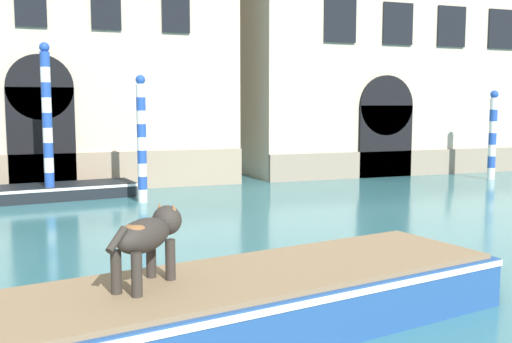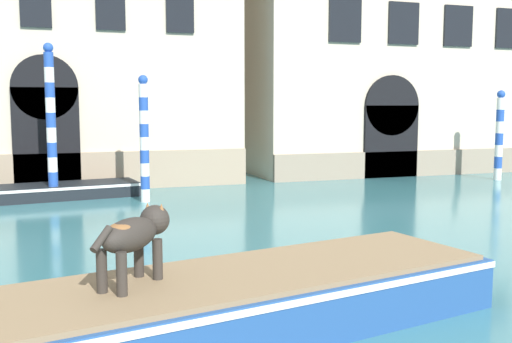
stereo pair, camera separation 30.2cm
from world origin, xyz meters
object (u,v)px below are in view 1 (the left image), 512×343
object	(u,v)px
boat_moored_near_palazzo	(47,192)
mooring_pole_2	(47,122)
dog_on_deck	(148,235)
mooring_pole_3	(493,134)
boat_foreground	(215,307)
mooring_pole_0	(142,139)

from	to	relation	value
boat_moored_near_palazzo	mooring_pole_2	world-z (taller)	mooring_pole_2
dog_on_deck	mooring_pole_3	distance (m)	18.37
boat_foreground	mooring_pole_3	world-z (taller)	mooring_pole_3
mooring_pole_0	mooring_pole_3	world-z (taller)	mooring_pole_0
boat_foreground	boat_moored_near_palazzo	bearing A→B (deg)	87.27
mooring_pole_0	dog_on_deck	bearing A→B (deg)	-98.74
mooring_pole_0	mooring_pole_2	size ratio (longest dim) A/B	0.80
dog_on_deck	mooring_pole_2	bearing A→B (deg)	47.98
mooring_pole_2	boat_foreground	bearing A→B (deg)	-81.58
boat_moored_near_palazzo	mooring_pole_0	distance (m)	3.36
boat_moored_near_palazzo	mooring_pole_3	bearing A→B (deg)	-9.81
boat_foreground	mooring_pole_3	size ratio (longest dim) A/B	2.47
boat_foreground	mooring_pole_3	xyz separation A→B (m)	(13.86, 11.18, 1.27)
mooring_pole_3	boat_foreground	bearing A→B (deg)	-141.12
dog_on_deck	mooring_pole_2	size ratio (longest dim) A/B	0.23
boat_foreground	dog_on_deck	xyz separation A→B (m)	(-0.76, 0.07, 0.92)
mooring_pole_0	boat_moored_near_palazzo	bearing A→B (deg)	149.71
dog_on_deck	mooring_pole_2	distance (m)	11.30
mooring_pole_0	boat_foreground	bearing A→B (deg)	-94.52
dog_on_deck	mooring_pole_0	size ratio (longest dim) A/B	0.29
boat_moored_near_palazzo	mooring_pole_3	xyz separation A→B (m)	(15.60, -0.62, 1.44)
mooring_pole_2	dog_on_deck	bearing A→B (deg)	-85.35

